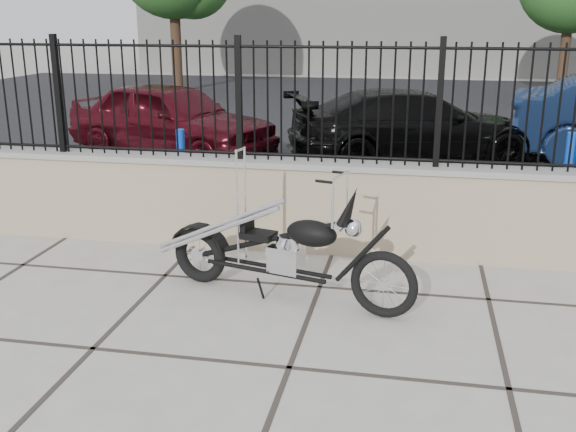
% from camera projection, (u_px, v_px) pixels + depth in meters
% --- Properties ---
extents(ground_plane, '(90.00, 90.00, 0.00)m').
position_uv_depth(ground_plane, '(289.00, 368.00, 4.78)').
color(ground_plane, '#99968E').
rests_on(ground_plane, ground).
extents(parking_lot, '(30.00, 30.00, 0.00)m').
position_uv_depth(parking_lot, '(384.00, 116.00, 16.53)').
color(parking_lot, black).
rests_on(parking_lot, ground).
extents(retaining_wall, '(14.00, 0.36, 0.96)m').
position_uv_depth(retaining_wall, '(334.00, 208.00, 6.99)').
color(retaining_wall, gray).
rests_on(retaining_wall, ground_plane).
extents(iron_fence, '(14.00, 0.08, 1.20)m').
position_uv_depth(iron_fence, '(336.00, 103.00, 6.68)').
color(iron_fence, black).
rests_on(iron_fence, retaining_wall).
extents(chopper_motorcycle, '(2.25, 0.95, 1.33)m').
position_uv_depth(chopper_motorcycle, '(281.00, 226.00, 5.77)').
color(chopper_motorcycle, black).
rests_on(chopper_motorcycle, ground_plane).
extents(car_red, '(4.16, 2.83, 1.32)m').
position_uv_depth(car_red, '(171.00, 120.00, 11.61)').
color(car_red, '#410911').
rests_on(car_red, parking_lot).
extents(car_black, '(4.53, 3.16, 1.22)m').
position_uv_depth(car_black, '(414.00, 126.00, 11.23)').
color(car_black, black).
rests_on(car_black, parking_lot).
extents(bollard_a, '(0.12, 0.12, 0.94)m').
position_uv_depth(bollard_a, '(182.00, 164.00, 9.05)').
color(bollard_a, '#0B28AA').
rests_on(bollard_a, ground_plane).
extents(bollard_b, '(0.16, 0.16, 1.04)m').
position_uv_depth(bollard_b, '(568.00, 175.00, 8.24)').
color(bollard_b, blue).
rests_on(bollard_b, ground_plane).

